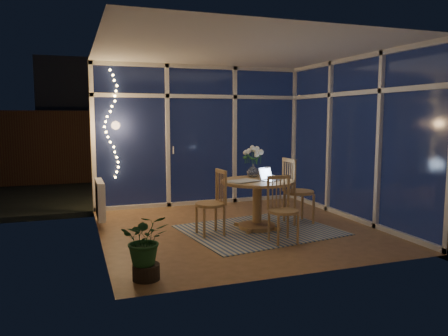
% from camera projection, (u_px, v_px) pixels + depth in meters
% --- Properties ---
extents(floor, '(4.00, 4.00, 0.00)m').
position_uv_depth(floor, '(239.00, 228.00, 6.51)').
color(floor, brown).
rests_on(floor, ground).
extents(ceiling, '(4.00, 4.00, 0.00)m').
position_uv_depth(ceiling, '(240.00, 50.00, 6.20)').
color(ceiling, silver).
rests_on(ceiling, wall_back).
extents(wall_back, '(4.00, 0.04, 2.60)m').
position_uv_depth(wall_back, '(201.00, 136.00, 8.23)').
color(wall_back, beige).
rests_on(wall_back, floor).
extents(wall_front, '(4.00, 0.04, 2.60)m').
position_uv_depth(wall_front, '(311.00, 152.00, 4.48)').
color(wall_front, beige).
rests_on(wall_front, floor).
extents(wall_left, '(0.04, 4.00, 2.60)m').
position_uv_depth(wall_left, '(97.00, 144.00, 5.69)').
color(wall_left, beige).
rests_on(wall_left, floor).
extents(wall_right, '(0.04, 4.00, 2.60)m').
position_uv_depth(wall_right, '(356.00, 139.00, 7.01)').
color(wall_right, beige).
rests_on(wall_right, floor).
extents(window_wall_back, '(4.00, 0.10, 2.60)m').
position_uv_depth(window_wall_back, '(202.00, 136.00, 8.19)').
color(window_wall_back, white).
rests_on(window_wall_back, floor).
extents(window_wall_right, '(0.10, 4.00, 2.60)m').
position_uv_depth(window_wall_right, '(353.00, 139.00, 7.00)').
color(window_wall_right, white).
rests_on(window_wall_right, floor).
extents(radiator, '(0.10, 0.70, 0.58)m').
position_uv_depth(radiator, '(100.00, 199.00, 6.66)').
color(radiator, white).
rests_on(radiator, wall_left).
extents(fairy_lights, '(0.24, 0.10, 1.85)m').
position_uv_depth(fairy_lights, '(111.00, 124.00, 7.54)').
color(fairy_lights, '#EEBB5F').
rests_on(fairy_lights, window_wall_back).
extents(garden_patio, '(12.00, 6.00, 0.10)m').
position_uv_depth(garden_patio, '(187.00, 183.00, 11.36)').
color(garden_patio, black).
rests_on(garden_patio, ground).
extents(garden_fence, '(11.00, 0.08, 1.80)m').
position_uv_depth(garden_fence, '(164.00, 145.00, 11.55)').
color(garden_fence, '#3C1E16').
rests_on(garden_fence, ground).
extents(neighbour_roof, '(7.00, 3.00, 2.20)m').
position_uv_depth(neighbour_roof, '(154.00, 100.00, 14.31)').
color(neighbour_roof, '#2F3239').
rests_on(neighbour_roof, ground).
extents(garden_shrubs, '(0.90, 0.90, 0.90)m').
position_uv_depth(garden_shrubs, '(147.00, 173.00, 9.37)').
color(garden_shrubs, black).
rests_on(garden_shrubs, ground).
extents(rug, '(2.33, 1.98, 0.01)m').
position_uv_depth(rug, '(260.00, 230.00, 6.38)').
color(rug, beige).
rests_on(rug, floor).
extents(dining_table, '(1.22, 1.22, 0.73)m').
position_uv_depth(dining_table, '(257.00, 205.00, 6.43)').
color(dining_table, '#A38349').
rests_on(dining_table, floor).
extents(chair_left, '(0.47, 0.47, 0.94)m').
position_uv_depth(chair_left, '(210.00, 202.00, 6.08)').
color(chair_left, '#A38349').
rests_on(chair_left, floor).
extents(chair_right, '(0.50, 0.50, 1.04)m').
position_uv_depth(chair_right, '(299.00, 190.00, 6.77)').
color(chair_right, '#A38349').
rests_on(chair_right, floor).
extents(chair_front, '(0.42, 0.42, 0.89)m').
position_uv_depth(chair_front, '(283.00, 210.00, 5.72)').
color(chair_front, '#A38349').
rests_on(chair_front, floor).
extents(laptop, '(0.37, 0.35, 0.21)m').
position_uv_depth(laptop, '(271.00, 174.00, 6.32)').
color(laptop, '#B3B4B8').
rests_on(laptop, dining_table).
extents(flower_vase, '(0.23, 0.23, 0.21)m').
position_uv_depth(flower_vase, '(253.00, 170.00, 6.73)').
color(flower_vase, silver).
rests_on(flower_vase, dining_table).
extents(bowl, '(0.17, 0.17, 0.04)m').
position_uv_depth(bowl, '(272.00, 177.00, 6.57)').
color(bowl, white).
rests_on(bowl, dining_table).
extents(newspapers, '(0.46, 0.39, 0.02)m').
position_uv_depth(newspapers, '(242.00, 181.00, 6.26)').
color(newspapers, beige).
rests_on(newspapers, dining_table).
extents(phone, '(0.11, 0.08, 0.01)m').
position_uv_depth(phone, '(270.00, 181.00, 6.30)').
color(phone, black).
rests_on(phone, dining_table).
extents(potted_plant, '(0.59, 0.53, 0.76)m').
position_uv_depth(potted_plant, '(146.00, 243.00, 4.43)').
color(potted_plant, '#194621').
rests_on(potted_plant, floor).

